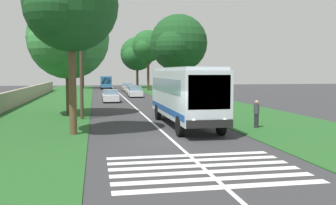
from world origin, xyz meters
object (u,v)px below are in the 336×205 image
Objects in this scene: roadside_tree_right_0 at (147,47)px; roadside_tree_right_1 at (136,55)px; trailing_car_0 at (111,96)px; trailing_car_3 at (127,87)px; trailing_car_1 at (135,92)px; roadside_tree_right_2 at (177,44)px; roadside_tree_left_1 at (69,7)px; trailing_car_2 at (132,90)px; roadside_tree_left_2 at (81,51)px; trailing_minibus_0 at (106,81)px; pedestrian at (256,114)px; coach_bus at (184,92)px; utility_pole at (81,55)px; roadside_tree_left_0 at (67,40)px.

roadside_tree_right_1 is at bearing 4.49° from roadside_tree_right_0.
roadside_tree_right_0 is at bearing -16.54° from trailing_car_0.
trailing_car_1 is at bearing 178.92° from trailing_car_3.
roadside_tree_right_2 reaches higher than trailing_car_1.
trailing_car_1 is at bearing -12.14° from roadside_tree_left_1.
trailing_car_1 is at bearing 178.19° from trailing_car_2.
roadside_tree_left_2 is (12.29, 8.24, 6.99)m from trailing_car_3.
trailing_minibus_0 is 0.57× the size of roadside_tree_right_1.
trailing_car_2 is at bearing -10.39° from roadside_tree_left_1.
roadside_tree_left_2 is at bearing 11.83° from pedestrian.
roadside_tree_right_0 is 1.14× the size of roadside_tree_right_2.
trailing_car_1 is 13.28m from roadside_tree_right_2.
trailing_car_0 is 0.72× the size of trailing_minibus_0.
trailing_minibus_0 is (33.11, -0.41, 0.88)m from trailing_car_0.
trailing_car_0 is 33.13m from trailing_minibus_0.
roadside_tree_left_1 is 0.89× the size of roadside_tree_left_2.
coach_bus reaches higher than trailing_car_1.
roadside_tree_right_0 is 1.22× the size of utility_pole.
roadside_tree_left_0 is at bearing 22.42° from utility_pole.
roadside_tree_left_1 reaches higher than coach_bus.
trailing_minibus_0 is at bearing 121.28° from roadside_tree_right_1.
pedestrian is (-46.39, -4.05, 0.24)m from trailing_car_3.
roadside_tree_right_0 is 29.72m from roadside_tree_right_2.
pedestrian is at bearing -171.87° from trailing_car_1.
pedestrian is (-55.54, -7.55, -0.64)m from trailing_minibus_0.
pedestrian is at bearing -121.39° from utility_pole.
roadside_tree_left_1 is 1.00× the size of roadside_tree_right_2.
roadside_tree_left_0 reaches higher than trailing_car_1.
coach_bus is at bearing -169.35° from trailing_car_0.
trailing_minibus_0 is 0.63× the size of roadside_tree_left_1.
trailing_car_0 is 23.80m from pedestrian.
roadside_tree_left_2 is (21.74, 8.14, 6.99)m from trailing_car_2.
trailing_car_1 is 32.24m from roadside_tree_left_1.
trailing_minibus_0 is 56.06m from pedestrian.
utility_pole is (4.61, 6.55, 2.52)m from coach_bus.
trailing_car_1 is at bearing -172.74° from trailing_minibus_0.
trailing_car_2 is at bearing 161.25° from roadside_tree_right_0.
trailing_car_0 and trailing_car_2 have the same top height.
roadside_tree_right_2 is (-3.45, -7.06, 5.71)m from trailing_car_0.
roadside_tree_left_1 is (-9.81, -0.83, 1.02)m from roadside_tree_left_0.
trailing_car_3 is 9.84m from trailing_minibus_0.
trailing_car_2 is 9.45m from trailing_car_3.
roadside_tree_right_0 is (18.19, -4.18, 7.24)m from trailing_car_1.
roadside_tree_right_0 reaches higher than trailing_minibus_0.
roadside_tree_right_1 reaches higher than trailing_car_0.
roadside_tree_right_0 is (46.76, -3.92, 5.76)m from coach_bus.
roadside_tree_left_0 is at bearing 131.37° from roadside_tree_right_2.
pedestrian is at bearing -175.01° from trailing_car_3.
trailing_minibus_0 is at bearing -3.62° from utility_pole.
trailing_car_3 is 0.45× the size of roadside_tree_right_2.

